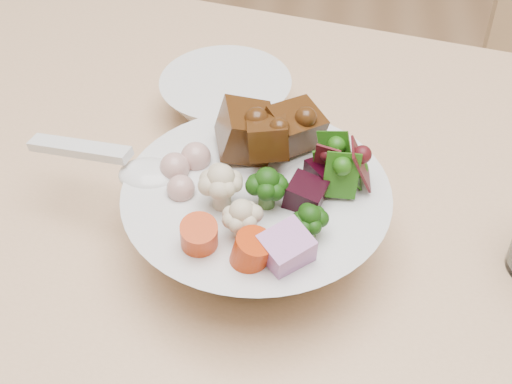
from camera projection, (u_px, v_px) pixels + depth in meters
The scene contains 3 objects.
food_bowl at pixel (259, 214), 0.67m from camera, with size 0.25×0.25×0.13m.
soup_spoon at pixel (131, 168), 0.67m from camera, with size 0.16×0.07×0.03m.
side_bowl at pixel (226, 99), 0.83m from camera, with size 0.15×0.15×0.05m, color silver, non-canonical shape.
Camera 1 is at (-0.10, -0.52, 1.28)m, focal length 50.00 mm.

